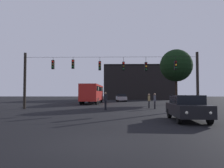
# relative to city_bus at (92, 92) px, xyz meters

# --- Properties ---
(ground_plane) EXTENTS (168.00, 168.00, 0.00)m
(ground_plane) POSITION_rel_city_bus_xyz_m (3.35, -3.87, -1.87)
(ground_plane) COLOR black
(ground_plane) RESTS_ON ground
(overhead_signal_span) EXTENTS (18.33, 0.44, 5.92)m
(overhead_signal_span) POSITION_rel_city_bus_xyz_m (3.40, -12.77, 1.75)
(overhead_signal_span) COLOR black
(overhead_signal_span) RESTS_ON ground
(city_bus) EXTENTS (2.71, 11.04, 3.00)m
(city_bus) POSITION_rel_city_bus_xyz_m (0.00, 0.00, 0.00)
(city_bus) COLOR #B21E19
(city_bus) RESTS_ON ground
(car_near_right) EXTENTS (2.03, 4.41, 1.52)m
(car_near_right) POSITION_rel_city_bus_xyz_m (8.24, -22.20, -1.07)
(car_near_right) COLOR black
(car_near_right) RESTS_ON ground
(car_far_left) EXTENTS (2.24, 4.47, 1.52)m
(car_far_left) POSITION_rel_city_bus_xyz_m (4.84, 8.15, -1.07)
(car_far_left) COLOR #99999E
(car_far_left) RESTS_ON ground
(pedestrian_crossing_left) EXTENTS (0.34, 0.42, 1.75)m
(pedestrian_crossing_left) POSITION_rel_city_bus_xyz_m (2.91, -13.90, -0.87)
(pedestrian_crossing_left) COLOR black
(pedestrian_crossing_left) RESTS_ON ground
(pedestrian_crossing_center) EXTENTS (0.30, 0.40, 1.60)m
(pedestrian_crossing_center) POSITION_rel_city_bus_xyz_m (7.56, -11.37, -0.97)
(pedestrian_crossing_center) COLOR black
(pedestrian_crossing_center) RESTS_ON ground
(pedestrian_crossing_right) EXTENTS (0.28, 0.39, 1.64)m
(pedestrian_crossing_right) POSITION_rel_city_bus_xyz_m (7.97, -12.66, -0.94)
(pedestrian_crossing_right) COLOR black
(pedestrian_crossing_right) RESTS_ON ground
(corner_building) EXTENTS (18.19, 10.37, 9.13)m
(corner_building) POSITION_rel_city_bus_xyz_m (9.69, 24.70, 2.70)
(corner_building) COLOR black
(corner_building) RESTS_ON ground
(tree_left_silhouette) EXTENTS (4.94, 4.94, 8.37)m
(tree_left_silhouette) POSITION_rel_city_bus_xyz_m (13.09, -2.06, 4.02)
(tree_left_silhouette) COLOR black
(tree_left_silhouette) RESTS_ON ground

